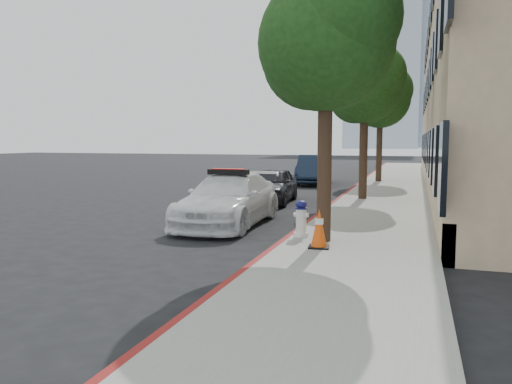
{
  "coord_description": "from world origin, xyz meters",
  "views": [
    {
      "loc": [
        4.72,
        -12.34,
        2.29
      ],
      "look_at": [
        0.99,
        -0.74,
        1.0
      ],
      "focal_mm": 35.0,
      "sensor_mm": 36.0,
      "label": 1
    }
  ],
  "objects": [
    {
      "name": "curb_strip",
      "position": [
        2.06,
        10.0,
        0.07
      ],
      "size": [
        0.12,
        50.0,
        0.15
      ],
      "primitive_type": "cube",
      "color": "maroon",
      "rests_on": "ground"
    },
    {
      "name": "tree_near",
      "position": [
        2.93,
        -2.01,
        4.27
      ],
      "size": [
        2.92,
        2.82,
        5.62
      ],
      "color": "black",
      "rests_on": "sidewalk"
    },
    {
      "name": "tree_mid",
      "position": [
        2.93,
        5.99,
        4.16
      ],
      "size": [
        2.77,
        2.64,
        5.43
      ],
      "color": "black",
      "rests_on": "sidewalk"
    },
    {
      "name": "tower_left",
      "position": [
        -4.0,
        120.0,
        30.0
      ],
      "size": [
        18.0,
        14.0,
        60.0
      ],
      "primitive_type": "cube",
      "color": "#9EA8B7",
      "rests_on": "ground"
    },
    {
      "name": "traffic_cone",
      "position": [
        2.94,
        -2.71,
        0.53
      ],
      "size": [
        0.45,
        0.45,
        0.78
      ],
      "rotation": [
        0.0,
        0.0,
        0.13
      ],
      "color": "black",
      "rests_on": "sidewalk"
    },
    {
      "name": "ground",
      "position": [
        0.0,
        0.0,
        0.0
      ],
      "size": [
        120.0,
        120.0,
        0.0
      ],
      "primitive_type": "plane",
      "color": "black",
      "rests_on": "ground"
    },
    {
      "name": "police_car",
      "position": [
        -0.03,
        0.06,
        0.69
      ],
      "size": [
        2.01,
        4.74,
        1.52
      ],
      "rotation": [
        0.0,
        0.0,
        0.02
      ],
      "color": "white",
      "rests_on": "ground"
    },
    {
      "name": "fire_hydrant",
      "position": [
        2.35,
        -1.72,
        0.54
      ],
      "size": [
        0.33,
        0.31,
        0.81
      ],
      "rotation": [
        0.0,
        0.0,
        -0.02
      ],
      "color": "white",
      "rests_on": "sidewalk"
    },
    {
      "name": "tower_right",
      "position": [
        9.0,
        135.0,
        22.0
      ],
      "size": [
        14.0,
        14.0,
        44.0
      ],
      "primitive_type": "cube",
      "color": "#9EA8B7",
      "rests_on": "ground"
    },
    {
      "name": "parked_car_mid",
      "position": [
        -0.25,
        5.0,
        0.65
      ],
      "size": [
        1.82,
        3.9,
        1.29
      ],
      "primitive_type": "imported",
      "rotation": [
        0.0,
        0.0,
        0.08
      ],
      "color": "#202229",
      "rests_on": "ground"
    },
    {
      "name": "tree_far",
      "position": [
        2.93,
        13.99,
        4.39
      ],
      "size": [
        3.1,
        3.0,
        5.81
      ],
      "color": "black",
      "rests_on": "sidewalk"
    },
    {
      "name": "parked_car_far",
      "position": [
        -0.29,
        13.0,
        0.74
      ],
      "size": [
        2.16,
        4.69,
        1.49
      ],
      "primitive_type": "imported",
      "rotation": [
        0.0,
        0.0,
        0.13
      ],
      "color": "#162137",
      "rests_on": "ground"
    },
    {
      "name": "sidewalk",
      "position": [
        3.6,
        10.0,
        0.07
      ],
      "size": [
        3.2,
        50.0,
        0.15
      ],
      "primitive_type": "cube",
      "color": "gray",
      "rests_on": "ground"
    }
  ]
}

